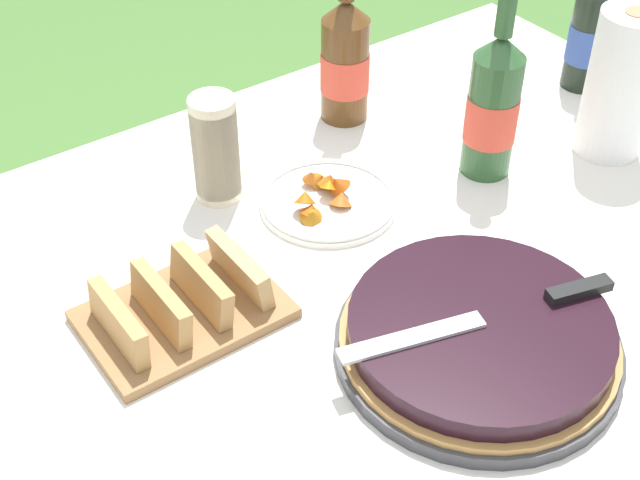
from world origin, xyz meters
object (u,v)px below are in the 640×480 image
Objects in this scene: paper_towel_roll at (620,84)px; bread_board at (183,305)px; cider_bottle_green at (493,106)px; cider_bottle_amber at (345,61)px; berry_tart at (479,337)px; snack_plate_near at (327,199)px; cup_stack at (216,149)px; serving_knife at (503,312)px; juice_bottle_red at (591,31)px.

paper_towel_roll is 0.79m from bread_board.
cider_bottle_green is 1.06× the size of cider_bottle_amber.
berry_tart and snack_plate_near have the same top height.
cider_bottle_amber is (0.30, 0.07, 0.02)m from cup_stack.
cider_bottle_amber reaches higher than cup_stack.
snack_plate_near is (0.12, -0.12, -0.08)m from cup_stack.
bread_board reaches higher than snack_plate_near.
snack_plate_near is at bearing -74.14° from serving_knife.
juice_bottle_red is 0.22m from paper_towel_roll.
cider_bottle_amber is 0.57m from bread_board.
snack_plate_near is (-0.00, 0.37, -0.05)m from serving_knife.
cider_bottle_green is 0.30m from snack_plate_near.
paper_towel_roll is (0.60, -0.27, 0.04)m from cup_stack.
cider_bottle_green is 1.23× the size of bread_board.
cider_bottle_amber is (-0.09, 0.27, -0.01)m from cider_bottle_green.
bread_board is (-0.48, -0.29, -0.09)m from cider_bottle_amber.
serving_knife is at bearing -107.28° from cider_bottle_amber.
juice_bottle_red is at bearing -7.46° from cup_stack.
cider_bottle_green is at bearing -115.86° from serving_knife.
cider_bottle_green reaches higher than juice_bottle_red.
cup_stack is 0.55× the size of cider_bottle_green.
berry_tart is at bearing -78.71° from cup_stack.
juice_bottle_red reaches higher than serving_knife.
juice_bottle_red is at bearing 7.26° from bread_board.
serving_knife is at bearing -131.35° from cider_bottle_green.
bread_board is (-0.18, -0.21, -0.06)m from cup_stack.
cider_bottle_green is at bearing -26.09° from cup_stack.
cider_bottle_amber reaches higher than bread_board.
snack_plate_near is 0.86× the size of paper_towel_roll.
berry_tart is at bearing -110.10° from cider_bottle_amber.
cider_bottle_amber is 0.46m from juice_bottle_red.
serving_knife is 0.59m from cider_bottle_amber.
juice_bottle_red reaches higher than snack_plate_near.
cider_bottle_green is (0.39, -0.19, 0.03)m from cup_stack.
cider_bottle_green reaches higher than cup_stack.
cider_bottle_green is 1.07× the size of juice_bottle_red.
juice_bottle_red is (0.60, 0.40, 0.05)m from serving_knife.
cider_bottle_green reaches higher than bread_board.
juice_bottle_red is at bearing -131.18° from serving_knife.
juice_bottle_red is (0.73, -0.10, 0.02)m from cup_stack.
cider_bottle_green is at bearing -164.22° from juice_bottle_red.
juice_bottle_red is 0.92m from bread_board.
cup_stack is at bearing 153.91° from cider_bottle_green.
cup_stack reaches higher than snack_plate_near.
juice_bottle_red reaches higher than paper_towel_roll.
serving_knife is 1.48× the size of paper_towel_roll.
berry_tart is at bearing 0.00° from serving_knife.
berry_tart is 0.42m from cider_bottle_green.
cider_bottle_green is 1.49× the size of snack_plate_near.
cider_bottle_green reaches higher than berry_tart.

